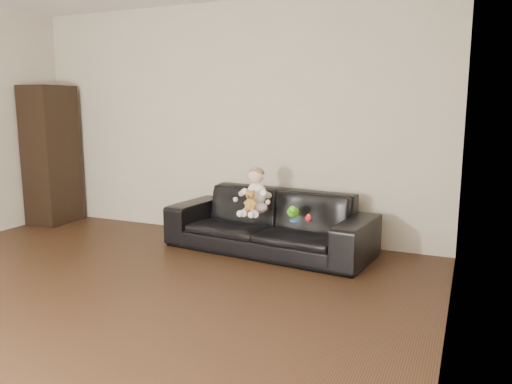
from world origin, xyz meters
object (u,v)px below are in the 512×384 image
at_px(baby, 255,194).
at_px(toy_rattle, 309,218).
at_px(toy_blue_disc, 294,221).
at_px(cabinet, 51,155).
at_px(teddy_bear, 251,201).
at_px(toy_green, 293,212).
at_px(sofa, 269,222).

xyz_separation_m(baby, toy_rattle, (0.59, -0.11, -0.17)).
height_order(toy_rattle, toy_blue_disc, toy_rattle).
bearing_deg(cabinet, toy_blue_disc, -9.32).
height_order(baby, teddy_bear, baby).
bearing_deg(toy_green, sofa, 160.23).
relative_size(baby, toy_green, 3.26).
xyz_separation_m(baby, toy_green, (0.40, 0.01, -0.16)).
bearing_deg(toy_rattle, baby, 169.25).
relative_size(sofa, cabinet, 1.22).
height_order(teddy_bear, toy_blue_disc, teddy_bear).
distance_m(teddy_bear, toy_green, 0.43).
xyz_separation_m(toy_rattle, toy_blue_disc, (-0.13, -0.04, -0.03)).
distance_m(cabinet, toy_blue_disc, 3.41).
height_order(sofa, baby, baby).
bearing_deg(teddy_bear, toy_rattle, -8.70).
relative_size(toy_rattle, toy_blue_disc, 0.75).
bearing_deg(cabinet, sofa, -4.99).
bearing_deg(sofa, teddy_bear, -103.00).
bearing_deg(toy_rattle, toy_blue_disc, -162.37).
bearing_deg(baby, toy_green, -17.46).
bearing_deg(toy_green, toy_rattle, -31.48).
distance_m(baby, toy_green, 0.43).
xyz_separation_m(sofa, toy_green, (0.30, -0.11, 0.15)).
bearing_deg(baby, toy_blue_disc, -36.87).
bearing_deg(sofa, baby, -124.96).
distance_m(baby, teddy_bear, 0.15).
bearing_deg(teddy_bear, sofa, 58.90).
bearing_deg(sofa, toy_rattle, -18.24).
bearing_deg(toy_rattle, sofa, 155.28).
bearing_deg(teddy_bear, toy_green, 9.59).
bearing_deg(toy_green, baby, -178.89).
bearing_deg(toy_green, toy_blue_disc, -67.25).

